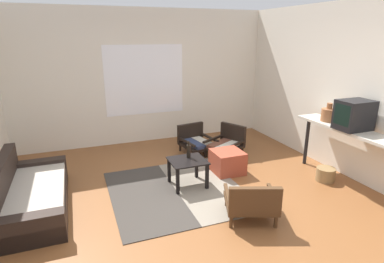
{
  "coord_description": "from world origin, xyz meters",
  "views": [
    {
      "loc": [
        -1.4,
        -3.34,
        2.19
      ],
      "look_at": [
        0.24,
        0.92,
        0.78
      ],
      "focal_mm": 29.34,
      "sensor_mm": 36.0,
      "label": 1
    }
  ],
  "objects_px": {
    "clay_vase": "(329,114)",
    "wicker_basket": "(325,174)",
    "couch": "(28,196)",
    "coffee_table": "(188,166)",
    "console_shelf": "(348,134)",
    "glass_bottle": "(189,151)",
    "armchair_by_window": "(196,140)",
    "armchair_corner": "(227,142)",
    "crt_television": "(354,115)",
    "armchair_striped_foreground": "(252,201)",
    "ottoman_orange": "(227,162)"
  },
  "relations": [
    {
      "from": "ottoman_orange",
      "to": "armchair_striped_foreground",
      "type": "bearing_deg",
      "value": -105.16
    },
    {
      "from": "couch",
      "to": "glass_bottle",
      "type": "distance_m",
      "value": 2.24
    },
    {
      "from": "armchair_striped_foreground",
      "to": "ottoman_orange",
      "type": "height_order",
      "value": "armchair_striped_foreground"
    },
    {
      "from": "armchair_by_window",
      "to": "console_shelf",
      "type": "height_order",
      "value": "console_shelf"
    },
    {
      "from": "couch",
      "to": "clay_vase",
      "type": "relative_size",
      "value": 6.34
    },
    {
      "from": "coffee_table",
      "to": "wicker_basket",
      "type": "height_order",
      "value": "coffee_table"
    },
    {
      "from": "armchair_by_window",
      "to": "clay_vase",
      "type": "distance_m",
      "value": 2.42
    },
    {
      "from": "console_shelf",
      "to": "glass_bottle",
      "type": "relative_size",
      "value": 6.8
    },
    {
      "from": "clay_vase",
      "to": "wicker_basket",
      "type": "height_order",
      "value": "clay_vase"
    },
    {
      "from": "console_shelf",
      "to": "clay_vase",
      "type": "height_order",
      "value": "clay_vase"
    },
    {
      "from": "coffee_table",
      "to": "console_shelf",
      "type": "distance_m",
      "value": 2.4
    },
    {
      "from": "coffee_table",
      "to": "armchair_striped_foreground",
      "type": "bearing_deg",
      "value": -69.97
    },
    {
      "from": "console_shelf",
      "to": "glass_bottle",
      "type": "xyz_separation_m",
      "value": [
        -2.18,
        0.85,
        -0.26
      ]
    },
    {
      "from": "coffee_table",
      "to": "armchair_by_window",
      "type": "relative_size",
      "value": 0.75
    },
    {
      "from": "ottoman_orange",
      "to": "couch",
      "type": "bearing_deg",
      "value": -177.78
    },
    {
      "from": "ottoman_orange",
      "to": "console_shelf",
      "type": "height_order",
      "value": "console_shelf"
    },
    {
      "from": "armchair_by_window",
      "to": "armchair_striped_foreground",
      "type": "height_order",
      "value": "armchair_striped_foreground"
    },
    {
      "from": "couch",
      "to": "armchair_striped_foreground",
      "type": "xyz_separation_m",
      "value": [
        2.58,
        -1.24,
        0.05
      ]
    },
    {
      "from": "glass_bottle",
      "to": "wicker_basket",
      "type": "distance_m",
      "value": 2.18
    },
    {
      "from": "armchair_by_window",
      "to": "crt_television",
      "type": "relative_size",
      "value": 1.51
    },
    {
      "from": "coffee_table",
      "to": "glass_bottle",
      "type": "relative_size",
      "value": 2.06
    },
    {
      "from": "couch",
      "to": "armchair_corner",
      "type": "relative_size",
      "value": 2.29
    },
    {
      "from": "couch",
      "to": "armchair_corner",
      "type": "height_order",
      "value": "couch"
    },
    {
      "from": "couch",
      "to": "armchair_by_window",
      "type": "height_order",
      "value": "couch"
    },
    {
      "from": "crt_television",
      "to": "coffee_table",
      "type": "bearing_deg",
      "value": 159.67
    },
    {
      "from": "armchair_corner",
      "to": "wicker_basket",
      "type": "relative_size",
      "value": 2.79
    },
    {
      "from": "clay_vase",
      "to": "glass_bottle",
      "type": "relative_size",
      "value": 1.11
    },
    {
      "from": "console_shelf",
      "to": "clay_vase",
      "type": "distance_m",
      "value": 0.46
    },
    {
      "from": "couch",
      "to": "glass_bottle",
      "type": "height_order",
      "value": "glass_bottle"
    },
    {
      "from": "armchair_by_window",
      "to": "clay_vase",
      "type": "xyz_separation_m",
      "value": [
        1.58,
        -1.66,
        0.76
      ]
    },
    {
      "from": "armchair_by_window",
      "to": "armchair_striped_foreground",
      "type": "bearing_deg",
      "value": -95.49
    },
    {
      "from": "couch",
      "to": "coffee_table",
      "type": "height_order",
      "value": "couch"
    },
    {
      "from": "couch",
      "to": "armchair_striped_foreground",
      "type": "height_order",
      "value": "couch"
    },
    {
      "from": "console_shelf",
      "to": "glass_bottle",
      "type": "distance_m",
      "value": 2.36
    },
    {
      "from": "wicker_basket",
      "to": "armchair_striped_foreground",
      "type": "bearing_deg",
      "value": -162.51
    },
    {
      "from": "armchair_striped_foreground",
      "to": "glass_bottle",
      "type": "xyz_separation_m",
      "value": [
        -0.36,
        1.22,
        0.27
      ]
    },
    {
      "from": "clay_vase",
      "to": "wicker_basket",
      "type": "xyz_separation_m",
      "value": [
        -0.16,
        -0.26,
        -0.89
      ]
    },
    {
      "from": "armchair_striped_foreground",
      "to": "armchair_corner",
      "type": "relative_size",
      "value": 0.97
    },
    {
      "from": "ottoman_orange",
      "to": "glass_bottle",
      "type": "relative_size",
      "value": 1.85
    },
    {
      "from": "couch",
      "to": "ottoman_orange",
      "type": "xyz_separation_m",
      "value": [
        2.95,
        0.11,
        -0.02
      ]
    },
    {
      "from": "armchair_corner",
      "to": "crt_television",
      "type": "xyz_separation_m",
      "value": [
        1.12,
        -1.73,
        0.84
      ]
    },
    {
      "from": "ottoman_orange",
      "to": "wicker_basket",
      "type": "bearing_deg",
      "value": -32.84
    },
    {
      "from": "armchair_striped_foreground",
      "to": "wicker_basket",
      "type": "relative_size",
      "value": 2.72
    },
    {
      "from": "crt_television",
      "to": "console_shelf",
      "type": "bearing_deg",
      "value": 87.04
    },
    {
      "from": "coffee_table",
      "to": "console_shelf",
      "type": "height_order",
      "value": "console_shelf"
    },
    {
      "from": "couch",
      "to": "armchair_striped_foreground",
      "type": "distance_m",
      "value": 2.86
    },
    {
      "from": "armchair_corner",
      "to": "glass_bottle",
      "type": "bearing_deg",
      "value": -142.63
    },
    {
      "from": "couch",
      "to": "glass_bottle",
      "type": "relative_size",
      "value": 7.06
    },
    {
      "from": "clay_vase",
      "to": "armchair_by_window",
      "type": "bearing_deg",
      "value": 133.73
    },
    {
      "from": "armchair_by_window",
      "to": "console_shelf",
      "type": "bearing_deg",
      "value": -52.56
    }
  ]
}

